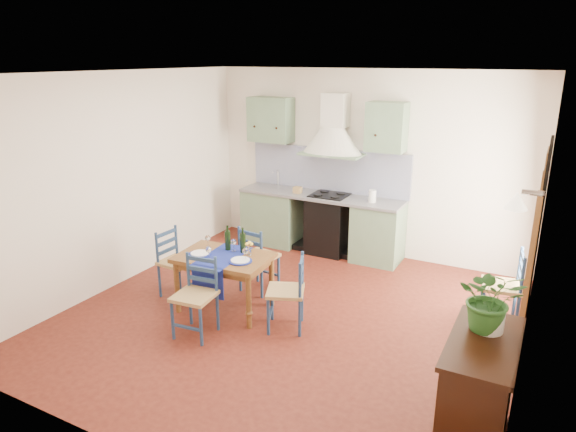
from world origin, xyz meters
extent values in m
plane|color=#43140E|center=(0.00, 0.00, 0.00)|extent=(5.00, 5.00, 0.00)
cube|color=white|center=(0.00, 2.50, 1.40)|extent=(5.00, 0.04, 2.80)
cube|color=slate|center=(-1.45, 2.19, 0.44)|extent=(0.90, 0.60, 0.88)
cube|color=slate|center=(0.35, 2.19, 0.44)|extent=(0.70, 0.60, 0.88)
cube|color=black|center=(-0.45, 2.19, 0.44)|extent=(0.60, 0.58, 0.88)
cube|color=gray|center=(-0.60, 2.19, 0.90)|extent=(2.60, 0.64, 0.04)
cube|color=silver|center=(-1.45, 2.19, 0.90)|extent=(0.45, 0.40, 0.03)
cylinder|color=silver|center=(-1.45, 2.37, 1.05)|extent=(0.02, 0.02, 0.26)
cube|color=black|center=(-0.45, 2.19, 0.93)|extent=(0.55, 0.48, 0.02)
cube|color=black|center=(-0.60, 2.24, 0.04)|extent=(2.60, 0.50, 0.08)
cube|color=#091253|center=(-0.60, 2.46, 1.26)|extent=(2.65, 0.05, 0.68)
cube|color=slate|center=(-1.55, 2.32, 2.00)|extent=(0.70, 0.34, 0.70)
cube|color=slate|center=(0.35, 2.32, 2.00)|extent=(0.55, 0.34, 0.70)
cone|color=beige|center=(-0.45, 2.25, 1.75)|extent=(0.96, 0.96, 0.40)
cube|color=beige|center=(-0.45, 2.34, 2.20)|extent=(0.36, 0.30, 0.50)
cube|color=white|center=(2.50, 0.00, 1.40)|extent=(0.04, 5.00, 2.80)
cube|color=black|center=(2.48, 1.40, 0.82)|extent=(0.03, 1.00, 1.65)
cylinder|color=black|center=(2.48, 1.40, 1.65)|extent=(0.03, 1.00, 1.00)
cube|color=brown|center=(2.46, 0.86, 0.82)|extent=(0.06, 0.06, 1.65)
cube|color=brown|center=(2.46, 1.94, 0.82)|extent=(0.06, 0.06, 1.65)
cube|color=brown|center=(2.47, 1.62, 0.98)|extent=(0.04, 0.55, 1.96)
cylinder|color=silver|center=(2.44, -0.95, 2.05)|extent=(0.15, 0.04, 0.04)
cone|color=#FFEDC6|center=(2.34, -0.95, 1.98)|extent=(0.16, 0.16, 0.12)
cube|color=white|center=(-2.50, 0.00, 1.40)|extent=(0.04, 5.00, 2.80)
cube|color=silver|center=(0.00, 0.00, 2.80)|extent=(5.00, 5.00, 0.01)
cube|color=brown|center=(-0.79, -0.17, 0.67)|extent=(1.15, 0.81, 0.05)
cube|color=brown|center=(-0.79, -0.17, 0.60)|extent=(1.03, 0.69, 0.08)
cylinder|color=brown|center=(-1.25, -0.51, 0.32)|extent=(0.06, 0.06, 0.64)
cylinder|color=brown|center=(-1.29, 0.09, 0.32)|extent=(0.06, 0.06, 0.64)
cylinder|color=brown|center=(-0.28, -0.43, 0.32)|extent=(0.06, 0.06, 0.64)
cylinder|color=brown|center=(-0.33, 0.17, 0.32)|extent=(0.06, 0.06, 0.64)
cube|color=navy|center=(-0.79, -0.21, 0.70)|extent=(0.47, 0.85, 0.01)
cube|color=navy|center=(-0.76, -0.54, 0.51)|extent=(0.41, 0.05, 0.38)
cylinder|color=navy|center=(-1.05, -0.28, 0.71)|extent=(0.27, 0.27, 0.01)
cylinder|color=white|center=(-1.05, -0.28, 0.72)|extent=(0.22, 0.22, 0.01)
cylinder|color=navy|center=(-0.51, -0.24, 0.71)|extent=(0.27, 0.27, 0.01)
cylinder|color=white|center=(-0.51, -0.24, 0.72)|extent=(0.22, 0.22, 0.01)
cylinder|color=black|center=(-0.85, 0.01, 0.85)|extent=(0.07, 0.07, 0.32)
cylinder|color=black|center=(-0.64, 0.03, 0.85)|extent=(0.07, 0.07, 0.32)
cylinder|color=white|center=(-0.53, -0.01, 0.75)|extent=(0.05, 0.05, 0.10)
sphere|color=yellow|center=(-0.53, -0.01, 0.84)|extent=(0.10, 0.10, 0.10)
cylinder|color=navy|center=(-0.89, -1.03, 0.23)|extent=(0.04, 0.04, 0.45)
cylinder|color=navy|center=(-0.92, -0.67, 0.44)|extent=(0.04, 0.04, 0.89)
cylinder|color=navy|center=(-0.53, -0.99, 0.23)|extent=(0.04, 0.04, 0.45)
cylinder|color=navy|center=(-0.57, -0.64, 0.44)|extent=(0.04, 0.04, 0.89)
cube|color=tan|center=(-0.73, -0.83, 0.47)|extent=(0.45, 0.45, 0.04)
cube|color=navy|center=(-0.75, -0.65, 0.59)|extent=(0.38, 0.06, 0.04)
cube|color=navy|center=(-0.75, -0.65, 0.71)|extent=(0.38, 0.06, 0.04)
cube|color=navy|center=(-0.75, -0.65, 0.83)|extent=(0.38, 0.06, 0.04)
cube|color=navy|center=(-0.71, -1.01, 0.18)|extent=(0.36, 0.07, 0.02)
cylinder|color=navy|center=(-0.50, 0.65, 0.23)|extent=(0.04, 0.04, 0.46)
cylinder|color=navy|center=(-0.54, 0.29, 0.45)|extent=(0.04, 0.04, 0.90)
cylinder|color=navy|center=(-0.85, 0.69, 0.23)|extent=(0.04, 0.04, 0.46)
cylinder|color=navy|center=(-0.90, 0.34, 0.45)|extent=(0.04, 0.04, 0.90)
cube|color=tan|center=(-0.70, 0.49, 0.47)|extent=(0.47, 0.47, 0.04)
cube|color=navy|center=(-0.72, 0.31, 0.60)|extent=(0.38, 0.08, 0.04)
cube|color=navy|center=(-0.72, 0.31, 0.72)|extent=(0.38, 0.08, 0.04)
cube|color=navy|center=(-0.72, 0.31, 0.84)|extent=(0.38, 0.08, 0.04)
cube|color=navy|center=(-0.67, 0.67, 0.18)|extent=(0.36, 0.08, 0.02)
cylinder|color=navy|center=(-1.37, -0.31, 0.22)|extent=(0.03, 0.03, 0.45)
cylinder|color=navy|center=(-1.71, -0.29, 0.44)|extent=(0.03, 0.03, 0.87)
cylinder|color=navy|center=(-1.35, 0.04, 0.22)|extent=(0.03, 0.03, 0.45)
cylinder|color=navy|center=(-1.70, 0.05, 0.44)|extent=(0.03, 0.03, 0.87)
cube|color=tan|center=(-1.53, -0.13, 0.46)|extent=(0.43, 0.43, 0.04)
cube|color=navy|center=(-1.71, -0.12, 0.58)|extent=(0.04, 0.37, 0.04)
cube|color=navy|center=(-1.71, -0.12, 0.70)|extent=(0.04, 0.37, 0.04)
cube|color=navy|center=(-1.71, -0.12, 0.81)|extent=(0.04, 0.37, 0.04)
cube|color=navy|center=(-1.36, -0.14, 0.17)|extent=(0.05, 0.35, 0.02)
cylinder|color=navy|center=(-0.15, -0.14, 0.22)|extent=(0.03, 0.03, 0.44)
cylinder|color=navy|center=(0.18, -0.01, 0.44)|extent=(0.03, 0.03, 0.87)
cylinder|color=navy|center=(-0.01, -0.46, 0.22)|extent=(0.03, 0.03, 0.44)
cylinder|color=navy|center=(0.31, -0.33, 0.44)|extent=(0.03, 0.03, 0.87)
cube|color=tan|center=(0.08, -0.24, 0.46)|extent=(0.53, 0.53, 0.04)
cube|color=navy|center=(0.24, -0.17, 0.58)|extent=(0.16, 0.35, 0.04)
cube|color=navy|center=(0.24, -0.17, 0.70)|extent=(0.16, 0.35, 0.04)
cube|color=navy|center=(0.24, -0.17, 0.81)|extent=(0.16, 0.35, 0.04)
cube|color=navy|center=(-0.08, -0.30, 0.17)|extent=(0.16, 0.33, 0.02)
cylinder|color=navy|center=(1.99, 1.15, 0.23)|extent=(0.04, 0.04, 0.46)
cylinder|color=navy|center=(2.35, 1.21, 0.45)|extent=(0.04, 0.04, 0.91)
cylinder|color=navy|center=(2.05, 0.79, 0.23)|extent=(0.04, 0.04, 0.46)
cylinder|color=navy|center=(2.41, 0.85, 0.45)|extent=(0.04, 0.04, 0.91)
cube|color=tan|center=(2.20, 1.00, 0.48)|extent=(0.48, 0.48, 0.04)
cube|color=navy|center=(2.38, 1.03, 0.60)|extent=(0.08, 0.38, 0.05)
cube|color=navy|center=(2.38, 1.03, 0.72)|extent=(0.08, 0.38, 0.05)
cube|color=navy|center=(2.38, 1.03, 0.84)|extent=(0.08, 0.38, 0.05)
cube|color=navy|center=(2.02, 0.97, 0.18)|extent=(0.08, 0.36, 0.03)
cube|color=black|center=(2.27, -1.15, 0.49)|extent=(0.45, 1.00, 0.82)
cube|color=black|center=(2.27, -1.15, 0.92)|extent=(0.50, 1.05, 0.04)
cube|color=brown|center=(2.04, -1.38, 0.45)|extent=(0.02, 0.38, 0.63)
cube|color=brown|center=(2.04, -0.92, 0.45)|extent=(0.02, 0.38, 0.63)
cube|color=black|center=(2.09, -0.71, 0.04)|extent=(0.08, 0.08, 0.08)
cube|color=black|center=(2.44, -0.71, 0.04)|extent=(0.08, 0.08, 0.08)
imported|color=#275B22|center=(2.26, -0.98, 1.20)|extent=(0.55, 0.50, 0.53)
camera|label=1|loc=(2.55, -4.83, 2.97)|focal=32.00mm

